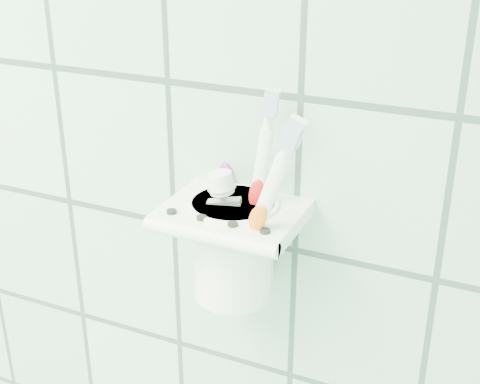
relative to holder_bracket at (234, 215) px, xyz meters
The scene contains 6 objects.
holder_bracket is the anchor object (origin of this frame).
cup 0.04m from the holder_bracket, 117.59° to the left, with size 0.09×0.09×0.10m.
toothbrush_pink 0.03m from the holder_bracket, 102.59° to the left, with size 0.05×0.06×0.21m.
toothbrush_blue 0.02m from the holder_bracket, 22.06° to the left, with size 0.03×0.03×0.21m.
toothbrush_orange 0.03m from the holder_bracket, 89.71° to the right, with size 0.08×0.04×0.22m.
toothpaste_tube 0.01m from the holder_bracket, 18.02° to the left, with size 0.05×0.03×0.13m.
Camera 1 is at (0.91, 0.63, 1.59)m, focal length 50.00 mm.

